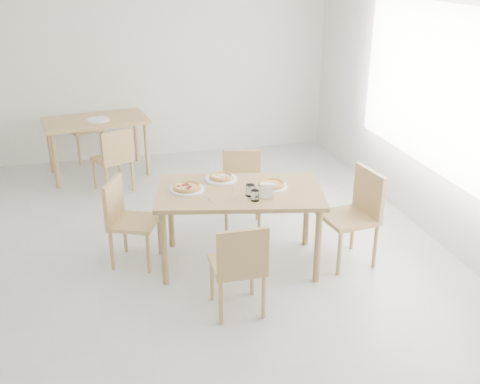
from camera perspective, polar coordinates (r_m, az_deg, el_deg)
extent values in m
plane|color=#BABBB6|center=(5.12, -9.92, -9.31)|extent=(7.00, 7.00, 0.00)
plane|color=silver|center=(7.95, -12.76, 13.04)|extent=(6.00, 0.00, 6.00)
plane|color=silver|center=(5.54, 21.85, 7.70)|extent=(0.00, 7.00, 7.00)
cube|color=white|center=(5.74, 20.15, 9.48)|extent=(1.60, 0.02, 3.20)
cube|color=#A18853|center=(5.06, 0.00, 0.00)|extent=(1.62, 1.13, 0.04)
cylinder|color=#A18853|center=(4.94, -7.72, -5.71)|extent=(0.06, 0.06, 0.71)
cylinder|color=#A18853|center=(4.97, 7.91, -5.47)|extent=(0.06, 0.06, 0.71)
cylinder|color=#A18853|center=(5.56, -7.05, -2.23)|extent=(0.06, 0.06, 0.71)
cylinder|color=#A18853|center=(5.59, 6.78, -2.05)|extent=(0.06, 0.06, 0.71)
cube|color=tan|center=(4.53, -0.29, -7.44)|extent=(0.41, 0.41, 0.04)
cube|color=tan|center=(4.27, 0.30, -6.20)|extent=(0.41, 0.04, 0.39)
cylinder|color=tan|center=(4.82, 1.23, -8.39)|extent=(0.03, 0.03, 0.40)
cylinder|color=tan|center=(4.75, -2.85, -8.91)|extent=(0.03, 0.03, 0.40)
cylinder|color=tan|center=(4.54, 2.41, -10.60)|extent=(0.03, 0.03, 0.40)
cylinder|color=tan|center=(4.47, -1.94, -11.21)|extent=(0.03, 0.03, 0.40)
cube|color=tan|center=(5.88, 0.23, 0.01)|extent=(0.47, 0.47, 0.04)
cube|color=tan|center=(5.97, 0.17, 2.54)|extent=(0.40, 0.12, 0.38)
cylinder|color=tan|center=(5.81, -1.40, -2.62)|extent=(0.03, 0.03, 0.39)
cylinder|color=tan|center=(5.82, 1.98, -2.57)|extent=(0.03, 0.03, 0.39)
cylinder|color=tan|center=(6.12, -1.43, -1.23)|extent=(0.03, 0.03, 0.39)
cylinder|color=tan|center=(6.13, 1.77, -1.18)|extent=(0.03, 0.03, 0.39)
cube|color=tan|center=(5.30, -10.67, -3.05)|extent=(0.53, 0.53, 0.04)
cube|color=tan|center=(5.27, -12.73, -0.80)|extent=(0.20, 0.39, 0.39)
cylinder|color=tan|center=(5.20, -9.29, -6.20)|extent=(0.03, 0.03, 0.40)
cylinder|color=tan|center=(5.49, -8.18, -4.45)|extent=(0.03, 0.03, 0.40)
cylinder|color=tan|center=(5.31, -12.90, -5.83)|extent=(0.03, 0.03, 0.40)
cylinder|color=tan|center=(5.60, -11.62, -4.14)|extent=(0.03, 0.03, 0.40)
cube|color=tan|center=(5.29, 10.93, -2.60)|extent=(0.50, 0.50, 0.04)
cube|color=tan|center=(5.30, 12.97, 0.05)|extent=(0.10, 0.45, 0.43)
cylinder|color=tan|center=(5.45, 7.97, -4.41)|extent=(0.04, 0.04, 0.44)
cylinder|color=tan|center=(5.16, 10.04, -6.21)|extent=(0.04, 0.04, 0.44)
cylinder|color=tan|center=(5.64, 11.38, -3.69)|extent=(0.04, 0.04, 0.44)
cylinder|color=tan|center=(5.36, 13.57, -5.38)|extent=(0.04, 0.04, 0.44)
cylinder|color=white|center=(5.12, 3.19, 0.60)|extent=(0.29, 0.29, 0.02)
cylinder|color=white|center=(5.28, -1.92, 1.33)|extent=(0.30, 0.30, 0.02)
cylinder|color=white|center=(5.07, -5.40, 0.29)|extent=(0.31, 0.31, 0.02)
cylinder|color=tan|center=(5.11, 3.19, 0.75)|extent=(0.31, 0.31, 0.01)
torus|color=tan|center=(5.11, 3.20, 0.85)|extent=(0.31, 0.31, 0.03)
cylinder|color=#C85E23|center=(5.11, 3.20, 0.84)|extent=(0.23, 0.23, 0.01)
ellipsoid|color=#225914|center=(5.11, 3.20, 0.92)|extent=(0.05, 0.05, 0.01)
cylinder|color=tan|center=(5.27, -1.92, 1.49)|extent=(0.28, 0.28, 0.01)
torus|color=tan|center=(5.27, -1.92, 1.59)|extent=(0.28, 0.28, 0.03)
cylinder|color=white|center=(5.27, -1.92, 1.58)|extent=(0.20, 0.20, 0.01)
cylinder|color=tan|center=(5.06, -5.40, 0.44)|extent=(0.30, 0.30, 0.01)
torus|color=tan|center=(5.06, -5.41, 0.55)|extent=(0.30, 0.30, 0.03)
cylinder|color=#C85E23|center=(5.06, -5.41, 0.54)|extent=(0.23, 0.23, 0.01)
cylinder|color=white|center=(4.91, 1.05, 0.17)|extent=(0.08, 0.08, 0.10)
cylinder|color=white|center=(4.82, 1.52, -0.36)|extent=(0.07, 0.07, 0.09)
cube|color=silver|center=(4.88, 2.69, -0.56)|extent=(0.13, 0.08, 0.01)
cube|color=white|center=(4.86, 2.70, 0.18)|extent=(0.12, 0.07, 0.12)
cube|color=silver|center=(4.87, -3.22, -0.70)|extent=(0.05, 0.19, 0.01)
cube|color=silver|center=(5.09, -0.62, 0.42)|extent=(0.05, 0.17, 0.01)
cube|color=tan|center=(7.51, -14.47, 7.04)|extent=(1.39, 0.94, 0.04)
cylinder|color=tan|center=(7.28, -18.22, 2.98)|extent=(0.06, 0.06, 0.71)
cylinder|color=tan|center=(7.44, -9.43, 4.29)|extent=(0.06, 0.06, 0.71)
cylinder|color=tan|center=(7.84, -18.71, 4.34)|extent=(0.06, 0.06, 0.71)
cylinder|color=tan|center=(7.99, -10.51, 5.54)|extent=(0.06, 0.06, 0.71)
cube|color=tan|center=(7.02, -12.87, 3.30)|extent=(0.53, 0.53, 0.04)
cube|color=tan|center=(6.80, -12.33, 4.56)|extent=(0.38, 0.20, 0.38)
cylinder|color=tan|center=(7.30, -12.14, 2.37)|extent=(0.03, 0.03, 0.39)
cylinder|color=tan|center=(7.17, -14.54, 1.74)|extent=(0.03, 0.03, 0.39)
cylinder|color=tan|center=(7.02, -10.85, 1.62)|extent=(0.03, 0.03, 0.39)
cylinder|color=tan|center=(6.88, -13.32, 0.95)|extent=(0.03, 0.03, 0.39)
cube|color=tan|center=(8.24, -15.46, 6.22)|extent=(0.56, 0.56, 0.04)
cube|color=tan|center=(8.36, -16.11, 7.99)|extent=(0.41, 0.20, 0.41)
cylinder|color=tan|center=(8.08, -16.03, 4.13)|extent=(0.04, 0.04, 0.42)
cylinder|color=tan|center=(8.20, -13.64, 4.65)|extent=(0.04, 0.04, 0.42)
cylinder|color=tan|center=(8.42, -16.91, 4.76)|extent=(0.04, 0.04, 0.42)
cylinder|color=tan|center=(8.53, -14.60, 5.26)|extent=(0.04, 0.04, 0.42)
cylinder|color=white|center=(7.43, -14.20, 7.14)|extent=(0.28, 0.28, 0.02)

